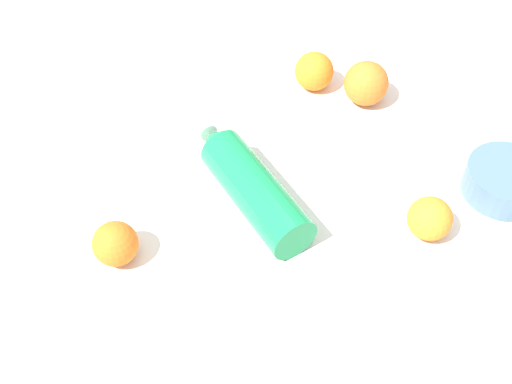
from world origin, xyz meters
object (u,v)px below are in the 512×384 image
Objects in this scene: water_bottle at (249,183)px; orange_2 at (366,83)px; orange_3 at (115,244)px; orange_0 at (430,219)px; ceramic_bowl at (505,181)px; orange_1 at (314,71)px.

water_bottle is 3.53× the size of orange_2.
water_bottle is at bearing 163.28° from orange_3.
orange_2 reaches higher than orange_0.
water_bottle is 0.31m from orange_2.
orange_0 is 0.30m from orange_2.
orange_2 is 1.21× the size of orange_3.
orange_0 reaches higher than ceramic_bowl.
orange_0 is (-0.13, 0.24, -0.00)m from water_bottle.
orange_1 is at bearing -175.98° from orange_3.
orange_2 reaches higher than orange_3.
orange_0 and orange_3 have the same top height.
orange_2 is 0.63× the size of ceramic_bowl.
orange_1 reaches higher than orange_0.
orange_3 reaches higher than ceramic_bowl.
orange_1 is 0.56× the size of ceramic_bowl.
water_bottle is 2.22× the size of ceramic_bowl.
orange_1 is 0.38m from ceramic_bowl.
orange_0 is 0.37m from orange_1.
ceramic_bowl is (-0.28, 0.28, -0.01)m from water_bottle.
ceramic_bowl is at bearing -119.12° from water_bottle.
orange_3 is at bearing 89.73° from water_bottle.
water_bottle reaches higher than orange_1.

